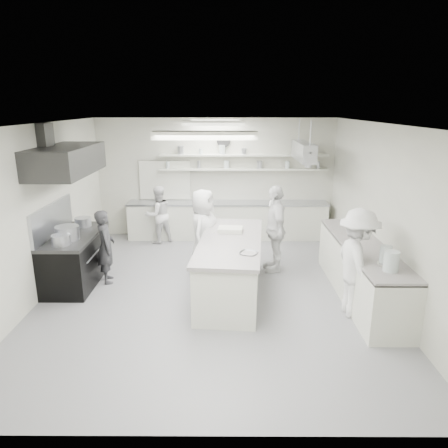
{
  "coord_description": "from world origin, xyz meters",
  "views": [
    {
      "loc": [
        0.26,
        -7.02,
        3.3
      ],
      "look_at": [
        0.22,
        0.6,
        1.11
      ],
      "focal_mm": 33.32,
      "sensor_mm": 36.0,
      "label": 1
    }
  ],
  "objects_px": {
    "stove": "(76,260)",
    "cook_back": "(158,215)",
    "right_counter": "(361,272)",
    "prep_island": "(230,268)",
    "back_counter": "(228,220)",
    "cook_stove": "(106,247)"
  },
  "relations": [
    {
      "from": "stove",
      "to": "cook_back",
      "type": "relative_size",
      "value": 1.27
    },
    {
      "from": "stove",
      "to": "right_counter",
      "type": "bearing_deg",
      "value": -6.52
    },
    {
      "from": "right_counter",
      "to": "prep_island",
      "type": "xyz_separation_m",
      "value": [
        -2.31,
        0.12,
        0.02
      ]
    },
    {
      "from": "back_counter",
      "to": "cook_stove",
      "type": "distance_m",
      "value": 3.63
    },
    {
      "from": "prep_island",
      "to": "cook_stove",
      "type": "distance_m",
      "value": 2.44
    },
    {
      "from": "right_counter",
      "to": "cook_stove",
      "type": "height_order",
      "value": "cook_stove"
    },
    {
      "from": "stove",
      "to": "cook_stove",
      "type": "xyz_separation_m",
      "value": [
        0.57,
        0.03,
        0.26
      ]
    },
    {
      "from": "back_counter",
      "to": "prep_island",
      "type": "relative_size",
      "value": 1.89
    },
    {
      "from": "right_counter",
      "to": "cook_stove",
      "type": "xyz_separation_m",
      "value": [
        -4.68,
        0.63,
        0.24
      ]
    },
    {
      "from": "right_counter",
      "to": "cook_stove",
      "type": "relative_size",
      "value": 2.32
    },
    {
      "from": "stove",
      "to": "prep_island",
      "type": "relative_size",
      "value": 0.68
    },
    {
      "from": "stove",
      "to": "back_counter",
      "type": "relative_size",
      "value": 0.36
    },
    {
      "from": "back_counter",
      "to": "prep_island",
      "type": "distance_m",
      "value": 3.28
    },
    {
      "from": "right_counter",
      "to": "cook_back",
      "type": "relative_size",
      "value": 2.32
    },
    {
      "from": "right_counter",
      "to": "stove",
      "type": "bearing_deg",
      "value": 173.48
    },
    {
      "from": "stove",
      "to": "cook_stove",
      "type": "bearing_deg",
      "value": 3.13
    },
    {
      "from": "stove",
      "to": "back_counter",
      "type": "bearing_deg",
      "value": 43.99
    },
    {
      "from": "cook_back",
      "to": "prep_island",
      "type": "bearing_deg",
      "value": 87.23
    },
    {
      "from": "stove",
      "to": "back_counter",
      "type": "xyz_separation_m",
      "value": [
        2.9,
        2.8,
        0.01
      ]
    },
    {
      "from": "cook_stove",
      "to": "right_counter",
      "type": "bearing_deg",
      "value": -115.21
    },
    {
      "from": "right_counter",
      "to": "cook_back",
      "type": "bearing_deg",
      "value": 143.3
    },
    {
      "from": "stove",
      "to": "cook_back",
      "type": "bearing_deg",
      "value": 63.71
    }
  ]
}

